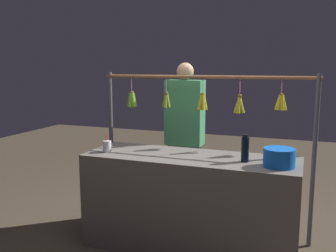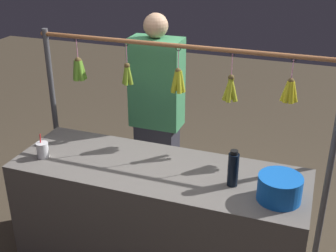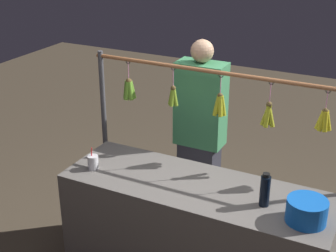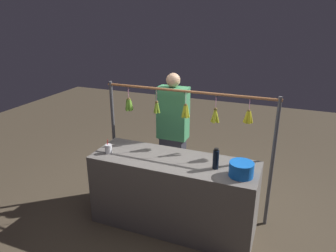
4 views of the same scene
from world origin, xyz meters
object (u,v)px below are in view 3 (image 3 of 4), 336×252
Objects in this scene: blue_bucket at (307,211)px; drink_cup at (93,162)px; water_bottle at (265,190)px; vendor_person at (200,140)px.

drink_cup reaches higher than blue_bucket.
drink_cup is at bearing 3.92° from water_bottle.
blue_bucket is at bearing -179.11° from drink_cup.
drink_cup is 0.10× the size of vendor_person.
water_bottle is 0.93× the size of blue_bucket.
vendor_person is (1.12, -0.89, -0.11)m from blue_bucket.
drink_cup is at bearing 0.89° from blue_bucket.
water_bottle is 1.18m from vendor_person.
drink_cup is 1.05m from vendor_person.
vendor_person reaches higher than water_bottle.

